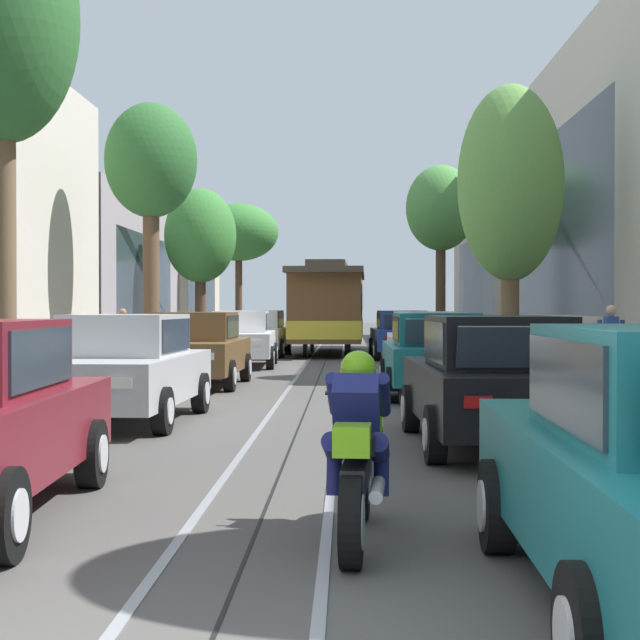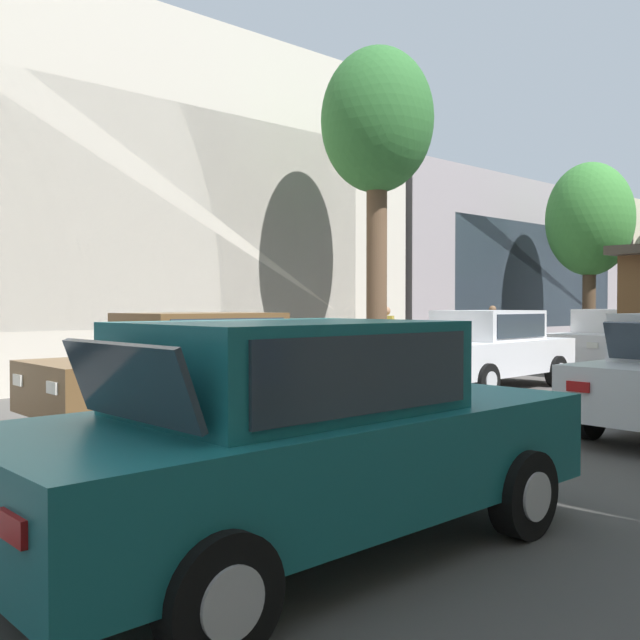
{
  "view_description": "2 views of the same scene",
  "coord_description": "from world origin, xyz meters",
  "px_view_note": "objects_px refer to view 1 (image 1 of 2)",
  "views": [
    {
      "loc": [
        0.68,
        -3.71,
        1.68
      ],
      "look_at": [
        -0.07,
        22.8,
        1.34
      ],
      "focal_mm": 54.15,
      "sensor_mm": 36.0,
      "label": 1
    },
    {
      "loc": [
        5.98,
        11.39,
        1.69
      ],
      "look_at": [
        -2.25,
        18.97,
        1.45
      ],
      "focal_mm": 39.9,
      "sensor_mm": 36.0,
      "label": 2
    }
  ],
  "objects_px": {
    "parked_car_white_fourth_right": "(423,342)",
    "pedestrian_on_left_pavement": "(611,342)",
    "street_tree_kerb_left_second": "(4,25)",
    "parked_car_black_second_right": "(495,381)",
    "parked_car_silver_second_left": "(124,368)",
    "cable_car_trolley": "(328,308)",
    "street_tree_kerb_left_fourth": "(200,237)",
    "parked_car_blue_fifth_right": "(401,334)",
    "street_tree_kerb_right_mid": "(441,210)",
    "pedestrian_crossing_far": "(123,333)",
    "parked_car_white_fourth_left": "(241,338)",
    "parked_car_teal_mid_right": "(435,354)",
    "pedestrian_on_right_pavement": "(147,328)",
    "parked_car_white_fifth_left": "(259,333)",
    "street_tree_kerb_left_far": "(239,233)",
    "parked_car_brown_mid_left": "(197,349)",
    "motorcycle_with_rider": "(358,452)",
    "street_tree_kerb_left_mid": "(151,166)",
    "street_tree_kerb_right_second": "(510,185)"
  },
  "relations": [
    {
      "from": "street_tree_kerb_left_far",
      "to": "motorcycle_with_rider",
      "type": "height_order",
      "value": "street_tree_kerb_left_far"
    },
    {
      "from": "parked_car_blue_fifth_right",
      "to": "pedestrian_on_left_pavement",
      "type": "relative_size",
      "value": 2.54
    },
    {
      "from": "street_tree_kerb_left_fourth",
      "to": "street_tree_kerb_left_far",
      "type": "height_order",
      "value": "street_tree_kerb_left_far"
    },
    {
      "from": "parked_car_white_fourth_right",
      "to": "cable_car_trolley",
      "type": "height_order",
      "value": "cable_car_trolley"
    },
    {
      "from": "street_tree_kerb_right_second",
      "to": "motorcycle_with_rider",
      "type": "height_order",
      "value": "street_tree_kerb_right_second"
    },
    {
      "from": "parked_car_brown_mid_left",
      "to": "pedestrian_on_right_pavement",
      "type": "height_order",
      "value": "pedestrian_on_right_pavement"
    },
    {
      "from": "parked_car_white_fifth_left",
      "to": "parked_car_blue_fifth_right",
      "type": "bearing_deg",
      "value": -18.94
    },
    {
      "from": "street_tree_kerb_left_second",
      "to": "parked_car_black_second_right",
      "type": "bearing_deg",
      "value": -27.54
    },
    {
      "from": "parked_car_white_fifth_left",
      "to": "motorcycle_with_rider",
      "type": "xyz_separation_m",
      "value": [
        3.13,
        -26.32,
        -0.15
      ]
    },
    {
      "from": "parked_car_white_fourth_right",
      "to": "pedestrian_on_left_pavement",
      "type": "height_order",
      "value": "pedestrian_on_left_pavement"
    },
    {
      "from": "parked_car_brown_mid_left",
      "to": "parked_car_white_fourth_right",
      "type": "relative_size",
      "value": 0.99
    },
    {
      "from": "street_tree_kerb_left_second",
      "to": "motorcycle_with_rider",
      "type": "xyz_separation_m",
      "value": [
        5.62,
        -8.59,
        -5.61
      ]
    },
    {
      "from": "street_tree_kerb_right_mid",
      "to": "pedestrian_crossing_far",
      "type": "relative_size",
      "value": 4.68
    },
    {
      "from": "parked_car_white_fourth_right",
      "to": "parked_car_white_fifth_left",
      "type": "bearing_deg",
      "value": 121.08
    },
    {
      "from": "street_tree_kerb_left_fourth",
      "to": "street_tree_kerb_right_second",
      "type": "distance_m",
      "value": 16.63
    },
    {
      "from": "parked_car_silver_second_left",
      "to": "street_tree_kerb_left_second",
      "type": "distance_m",
      "value": 6.09
    },
    {
      "from": "street_tree_kerb_left_far",
      "to": "pedestrian_on_right_pavement",
      "type": "height_order",
      "value": "street_tree_kerb_left_far"
    },
    {
      "from": "cable_car_trolley",
      "to": "street_tree_kerb_left_fourth",
      "type": "bearing_deg",
      "value": 155.37
    },
    {
      "from": "parked_car_white_fifth_left",
      "to": "cable_car_trolley",
      "type": "relative_size",
      "value": 0.48
    },
    {
      "from": "parked_car_white_fourth_left",
      "to": "pedestrian_crossing_far",
      "type": "xyz_separation_m",
      "value": [
        -3.63,
        1.02,
        0.13
      ]
    },
    {
      "from": "parked_car_white_fourth_left",
      "to": "street_tree_kerb_left_fourth",
      "type": "distance_m",
      "value": 10.61
    },
    {
      "from": "parked_car_white_fourth_left",
      "to": "street_tree_kerb_right_second",
      "type": "distance_m",
      "value": 8.87
    },
    {
      "from": "parked_car_silver_second_left",
      "to": "parked_car_white_fourth_right",
      "type": "relative_size",
      "value": 1.0
    },
    {
      "from": "street_tree_kerb_left_fourth",
      "to": "pedestrian_crossing_far",
      "type": "relative_size",
      "value": 3.79
    },
    {
      "from": "street_tree_kerb_left_second",
      "to": "parked_car_brown_mid_left",
      "type": "bearing_deg",
      "value": 65.13
    },
    {
      "from": "parked_car_silver_second_left",
      "to": "pedestrian_crossing_far",
      "type": "xyz_separation_m",
      "value": [
        -3.39,
        14.34,
        0.13
      ]
    },
    {
      "from": "street_tree_kerb_left_second",
      "to": "motorcycle_with_rider",
      "type": "bearing_deg",
      "value": -56.79
    },
    {
      "from": "pedestrian_on_left_pavement",
      "to": "street_tree_kerb_left_fourth",
      "type": "bearing_deg",
      "value": 122.6
    },
    {
      "from": "parked_car_silver_second_left",
      "to": "street_tree_kerb_left_fourth",
      "type": "distance_m",
      "value": 23.35
    },
    {
      "from": "parked_car_silver_second_left",
      "to": "motorcycle_with_rider",
      "type": "xyz_separation_m",
      "value": [
        3.34,
        -7.13,
        -0.15
      ]
    },
    {
      "from": "street_tree_kerb_left_fourth",
      "to": "cable_car_trolley",
      "type": "distance_m",
      "value": 6.12
    },
    {
      "from": "parked_car_silver_second_left",
      "to": "pedestrian_on_right_pavement",
      "type": "xyz_separation_m",
      "value": [
        -3.75,
        19.55,
        0.15
      ]
    },
    {
      "from": "parked_car_blue_fifth_right",
      "to": "pedestrian_crossing_far",
      "type": "xyz_separation_m",
      "value": [
        -8.42,
        -3.2,
        0.13
      ]
    },
    {
      "from": "parked_car_silver_second_left",
      "to": "street_tree_kerb_left_far",
      "type": "distance_m",
      "value": 32.84
    },
    {
      "from": "parked_car_brown_mid_left",
      "to": "street_tree_kerb_left_far",
      "type": "height_order",
      "value": "street_tree_kerb_left_far"
    },
    {
      "from": "parked_car_teal_mid_right",
      "to": "pedestrian_on_left_pavement",
      "type": "height_order",
      "value": "pedestrian_on_left_pavement"
    },
    {
      "from": "street_tree_kerb_left_second",
      "to": "street_tree_kerb_left_fourth",
      "type": "relative_size",
      "value": 1.34
    },
    {
      "from": "parked_car_black_second_right",
      "to": "street_tree_kerb_left_fourth",
      "type": "height_order",
      "value": "street_tree_kerb_left_fourth"
    },
    {
      "from": "parked_car_white_fourth_left",
      "to": "parked_car_white_fourth_right",
      "type": "height_order",
      "value": "same"
    },
    {
      "from": "parked_car_blue_fifth_right",
      "to": "parked_car_teal_mid_right",
      "type": "bearing_deg",
      "value": -90.46
    },
    {
      "from": "parked_car_brown_mid_left",
      "to": "street_tree_kerb_right_mid",
      "type": "xyz_separation_m",
      "value": [
        7.17,
        20.56,
        5.02
      ]
    },
    {
      "from": "pedestrian_on_right_pavement",
      "to": "parked_car_white_fourth_right",
      "type": "bearing_deg",
      "value": -43.98
    },
    {
      "from": "parked_car_black_second_right",
      "to": "street_tree_kerb_left_fourth",
      "type": "xyz_separation_m",
      "value": [
        -7.44,
        25.3,
        3.59
      ]
    },
    {
      "from": "parked_car_teal_mid_right",
      "to": "pedestrian_on_right_pavement",
      "type": "relative_size",
      "value": 2.61
    },
    {
      "from": "parked_car_white_fourth_left",
      "to": "street_tree_kerb_left_mid",
      "type": "relative_size",
      "value": 0.6
    },
    {
      "from": "street_tree_kerb_left_far",
      "to": "parked_car_white_fourth_right",
      "type": "bearing_deg",
      "value": -71.55
    },
    {
      "from": "street_tree_kerb_left_far",
      "to": "street_tree_kerb_left_mid",
      "type": "bearing_deg",
      "value": -90.62
    },
    {
      "from": "parked_car_white_fourth_left",
      "to": "street_tree_kerb_left_second",
      "type": "relative_size",
      "value": 0.53
    },
    {
      "from": "parked_car_white_fifth_left",
      "to": "motorcycle_with_rider",
      "type": "distance_m",
      "value": 26.5
    },
    {
      "from": "parked_car_white_fifth_left",
      "to": "parked_car_brown_mid_left",
      "type": "bearing_deg",
      "value": -90.71
    }
  ]
}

